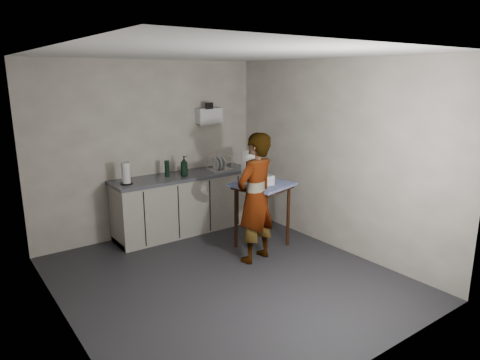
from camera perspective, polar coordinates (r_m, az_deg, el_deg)
ground at (r=5.29m, az=-1.88°, el=-12.89°), size 4.00×4.00×0.00m
wall_back at (r=6.56m, az=-11.84°, el=4.07°), size 3.60×0.02×2.60m
wall_right at (r=6.01m, az=12.27°, el=3.18°), size 0.02×4.00×2.60m
wall_left at (r=4.15m, az=-22.92°, el=-2.34°), size 0.02×4.00×2.60m
ceiling at (r=4.73m, az=-2.14°, el=16.45°), size 3.60×4.00×0.01m
kitchen_counter at (r=6.68m, az=-7.31°, el=-3.28°), size 2.24×0.62×0.91m
wall_shelf at (r=6.91m, az=-4.15°, el=8.54°), size 0.42×0.18×0.37m
side_table at (r=5.94m, az=3.02°, el=-1.57°), size 0.87×0.87×0.92m
standing_man at (r=5.48m, az=2.06°, el=-2.43°), size 0.69×0.53×1.69m
soap_bottle at (r=6.41m, az=-7.46°, el=1.85°), size 0.16×0.16×0.30m
soda_can at (r=6.62m, az=-7.26°, el=1.41°), size 0.06×0.06×0.12m
dark_bottle at (r=6.41m, az=-9.70°, el=1.50°), size 0.07×0.07×0.24m
paper_towel at (r=6.09m, az=-14.96°, el=0.79°), size 0.17×0.17×0.30m
dish_rack at (r=6.80m, az=-2.78°, el=1.83°), size 0.36×0.27×0.25m
bakery_box at (r=5.84m, az=2.31°, el=0.41°), size 0.32×0.34×0.45m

